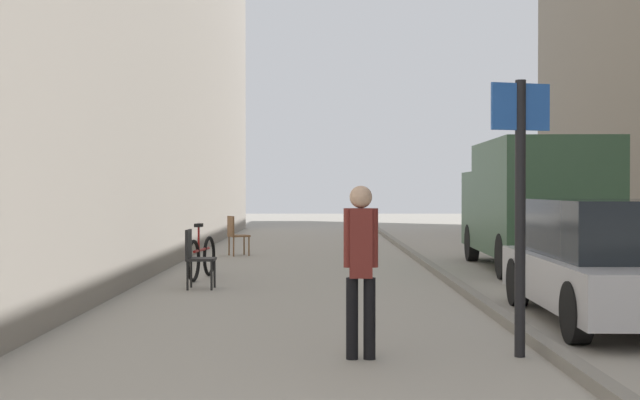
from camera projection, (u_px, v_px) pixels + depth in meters
name	position (u px, v px, depth m)	size (l,w,h in m)	color
ground_plane	(356.00, 282.00, 14.56)	(80.00, 80.00, 0.00)	gray
kerb_strip	(449.00, 278.00, 14.56)	(0.16, 40.00, 0.12)	slate
pedestrian_main_foreground	(362.00, 259.00, 7.91)	(0.32, 0.21, 1.61)	black
delivery_van	(535.00, 202.00, 16.74)	(2.18, 5.47, 2.49)	#335138
parked_car	(614.00, 262.00, 10.10)	(1.92, 4.24, 1.45)	#B7B7BC
street_sign_post	(521.00, 193.00, 8.02)	(0.59, 0.19, 2.60)	black
bicycle_leaning	(203.00, 257.00, 15.00)	(0.28, 1.76, 0.98)	black
cafe_chair_near_window	(197.00, 254.00, 13.48)	(0.44, 0.44, 0.94)	black
cafe_chair_by_doorway	(236.00, 233.00, 20.18)	(0.58, 0.58, 0.94)	brown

